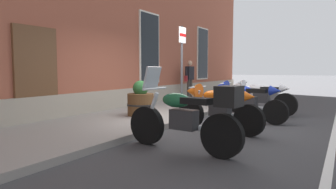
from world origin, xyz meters
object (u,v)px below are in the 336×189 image
motorcycle_white_sport (257,96)px  pedestrian_dark_jacket (190,77)px  motorcycle_blue_sport (243,99)px  barrel_planter (141,102)px  motorcycle_orange_sport (215,106)px  parking_sign (182,57)px  motorcycle_green_touring (187,117)px

motorcycle_white_sport → pedestrian_dark_jacket: bearing=55.5°
motorcycle_blue_sport → barrel_planter: bearing=117.2°
motorcycle_orange_sport → parking_sign: 2.52m
parking_sign → motorcycle_white_sport: bearing=-51.9°
motorcycle_white_sport → pedestrian_dark_jacket: 4.17m
motorcycle_green_touring → parking_sign: parking_sign is taller
motorcycle_orange_sport → motorcycle_white_sport: size_ratio=0.96×
motorcycle_orange_sport → barrel_planter: 2.23m
motorcycle_green_touring → parking_sign: size_ratio=0.88×
pedestrian_dark_jacket → parking_sign: parking_sign is taller
motorcycle_blue_sport → parking_sign: 2.09m
motorcycle_green_touring → pedestrian_dark_jacket: 7.86m
motorcycle_orange_sport → motorcycle_green_touring: bearing=-172.8°
motorcycle_white_sport → pedestrian_dark_jacket: pedestrian_dark_jacket is taller
motorcycle_green_touring → motorcycle_orange_sport: 1.74m
pedestrian_dark_jacket → parking_sign: bearing=-156.4°
barrel_planter → parking_sign: bearing=-25.1°
motorcycle_blue_sport → parking_sign: bearing=89.5°
pedestrian_dark_jacket → barrel_planter: (-4.96, -1.07, -0.51)m
motorcycle_blue_sport → barrel_planter: motorcycle_blue_sport is taller
motorcycle_white_sport → barrel_planter: (-2.61, 2.35, -0.06)m
pedestrian_dark_jacket → parking_sign: (-3.74, -1.64, 0.69)m
parking_sign → barrel_planter: parking_sign is taller
motorcycle_orange_sport → motorcycle_white_sport: (2.95, -0.15, -0.00)m
barrel_planter → motorcycle_green_touring: bearing=-130.5°
motorcycle_blue_sport → motorcycle_white_sport: bearing=-0.5°
motorcycle_white_sport → motorcycle_green_touring: bearing=-179.1°
motorcycle_orange_sport → pedestrian_dark_jacket: 6.24m
motorcycle_blue_sport → pedestrian_dark_jacket: 5.09m
motorcycle_green_touring → pedestrian_dark_jacket: bearing=26.4°
motorcycle_blue_sport → barrel_planter: 2.63m
motorcycle_white_sport → parking_sign: parking_sign is taller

